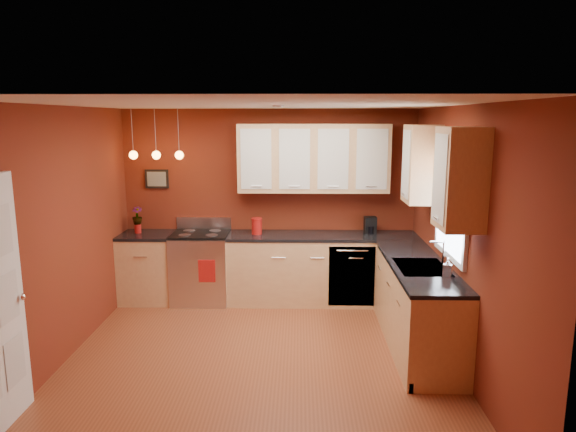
{
  "coord_description": "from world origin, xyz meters",
  "views": [
    {
      "loc": [
        0.41,
        -4.91,
        2.47
      ],
      "look_at": [
        0.28,
        1.0,
        1.34
      ],
      "focal_mm": 32.0,
      "sensor_mm": 36.0,
      "label": 1
    }
  ],
  "objects_px": {
    "gas_range": "(201,267)",
    "red_canister": "(257,226)",
    "sink": "(422,269)",
    "soap_pump": "(448,267)",
    "coffee_maker": "(370,226)"
  },
  "relations": [
    {
      "from": "coffee_maker",
      "to": "soap_pump",
      "type": "distance_m",
      "value": 1.98
    },
    {
      "from": "sink",
      "to": "red_canister",
      "type": "height_order",
      "value": "sink"
    },
    {
      "from": "gas_range",
      "to": "red_canister",
      "type": "distance_m",
      "value": 0.95
    },
    {
      "from": "gas_range",
      "to": "sink",
      "type": "distance_m",
      "value": 3.05
    },
    {
      "from": "gas_range",
      "to": "sink",
      "type": "xyz_separation_m",
      "value": [
        2.62,
        -1.5,
        0.43
      ]
    },
    {
      "from": "gas_range",
      "to": "sink",
      "type": "bearing_deg",
      "value": -29.78
    },
    {
      "from": "red_canister",
      "to": "soap_pump",
      "type": "distance_m",
      "value": 2.74
    },
    {
      "from": "sink",
      "to": "soap_pump",
      "type": "height_order",
      "value": "sink"
    },
    {
      "from": "red_canister",
      "to": "coffee_maker",
      "type": "height_order",
      "value": "coffee_maker"
    },
    {
      "from": "soap_pump",
      "to": "coffee_maker",
      "type": "bearing_deg",
      "value": 104.63
    },
    {
      "from": "gas_range",
      "to": "red_canister",
      "type": "height_order",
      "value": "red_canister"
    },
    {
      "from": "sink",
      "to": "soap_pump",
      "type": "bearing_deg",
      "value": -62.77
    },
    {
      "from": "sink",
      "to": "coffee_maker",
      "type": "height_order",
      "value": "sink"
    },
    {
      "from": "coffee_maker",
      "to": "soap_pump",
      "type": "bearing_deg",
      "value": -79.12
    },
    {
      "from": "coffee_maker",
      "to": "soap_pump",
      "type": "relative_size",
      "value": 1.21
    }
  ]
}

